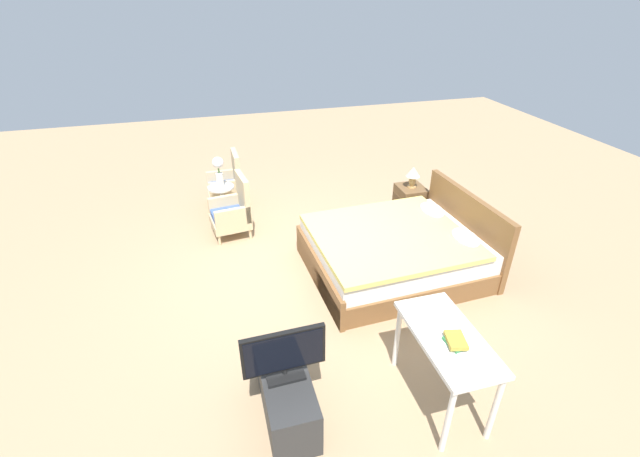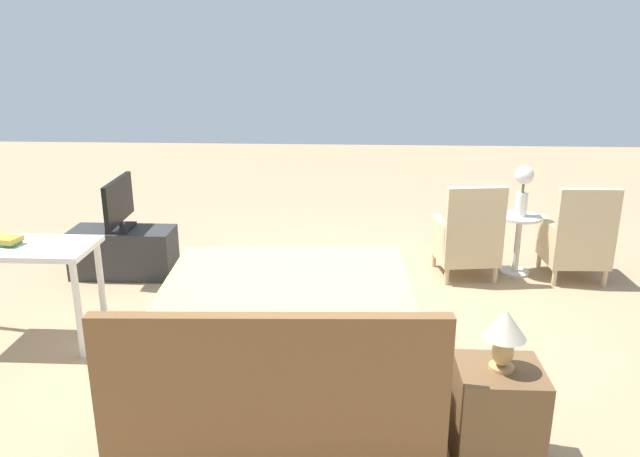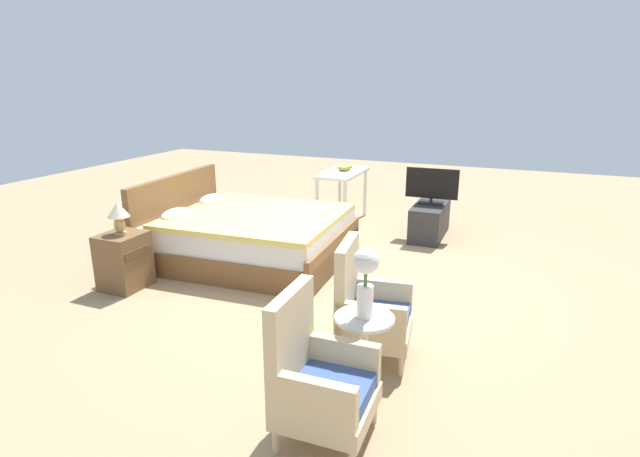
# 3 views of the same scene
# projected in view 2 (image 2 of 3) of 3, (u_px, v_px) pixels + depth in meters

# --- Properties ---
(ground_plane) EXTENTS (16.00, 16.00, 0.00)m
(ground_plane) POSITION_uv_depth(u_px,v_px,m) (328.00, 311.00, 5.22)
(ground_plane) COLOR #A38460
(bed) EXTENTS (1.85, 2.21, 0.96)m
(bed) POSITION_uv_depth(u_px,v_px,m) (284.00, 342.00, 4.08)
(bed) COLOR brown
(bed) RESTS_ON ground_plane
(armchair_by_window_left) EXTENTS (0.55, 0.55, 0.92)m
(armchair_by_window_left) POSITION_uv_depth(u_px,v_px,m) (577.00, 241.00, 5.79)
(armchair_by_window_left) COLOR #CCB284
(armchair_by_window_left) RESTS_ON ground_plane
(armchair_by_window_right) EXTENTS (0.61, 0.61, 0.92)m
(armchair_by_window_right) POSITION_uv_depth(u_px,v_px,m) (468.00, 239.00, 5.84)
(armchair_by_window_right) COLOR #CCB284
(armchair_by_window_right) RESTS_ON ground_plane
(side_table) EXTENTS (0.40, 0.40, 0.58)m
(side_table) POSITION_uv_depth(u_px,v_px,m) (518.00, 237.00, 5.94)
(side_table) COLOR beige
(side_table) RESTS_ON ground_plane
(flower_vase) EXTENTS (0.17, 0.17, 0.48)m
(flower_vase) POSITION_uv_depth(u_px,v_px,m) (523.00, 185.00, 5.78)
(flower_vase) COLOR silver
(flower_vase) RESTS_ON side_table
(nightstand) EXTENTS (0.44, 0.41, 0.58)m
(nightstand) POSITION_uv_depth(u_px,v_px,m) (496.00, 417.00, 3.30)
(nightstand) COLOR brown
(nightstand) RESTS_ON ground_plane
(table_lamp) EXTENTS (0.22, 0.22, 0.33)m
(table_lamp) POSITION_uv_depth(u_px,v_px,m) (505.00, 331.00, 3.15)
(table_lamp) COLOR tan
(table_lamp) RESTS_ON nightstand
(tv_stand) EXTENTS (0.96, 0.40, 0.46)m
(tv_stand) POSITION_uv_depth(u_px,v_px,m) (124.00, 252.00, 5.93)
(tv_stand) COLOR #2D2D2D
(tv_stand) RESTS_ON ground_plane
(tv_flatscreen) EXTENTS (0.21, 0.69, 0.48)m
(tv_flatscreen) POSITION_uv_depth(u_px,v_px,m) (119.00, 204.00, 5.78)
(tv_flatscreen) COLOR black
(tv_flatscreen) RESTS_ON tv_stand
(vanity_desk) EXTENTS (1.04, 0.52, 0.77)m
(vanity_desk) POSITION_uv_depth(u_px,v_px,m) (22.00, 260.00, 4.52)
(vanity_desk) COLOR silver
(vanity_desk) RESTS_ON ground_plane
(book_stack) EXTENTS (0.23, 0.19, 0.06)m
(book_stack) POSITION_uv_depth(u_px,v_px,m) (6.00, 241.00, 4.48)
(book_stack) COLOR #337A47
(book_stack) RESTS_ON vanity_desk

